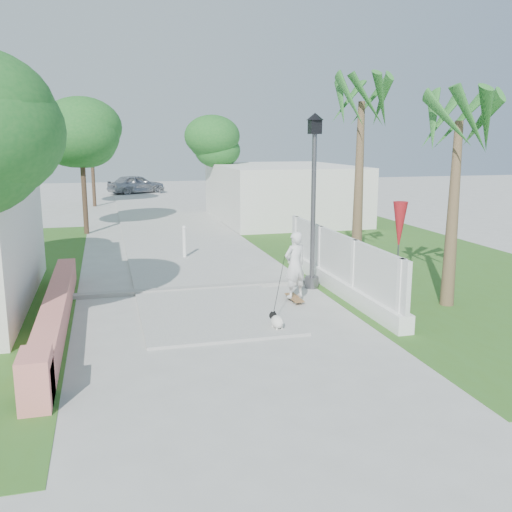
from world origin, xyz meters
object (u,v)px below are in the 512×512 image
object	(u,v)px
patio_umbrella	(399,227)
dog	(277,321)
bollard	(184,241)
parked_car	(136,184)
skateboarder	(284,279)
street_lamp	(313,195)

from	to	relation	value
patio_umbrella	dog	bearing A→B (deg)	-151.99
bollard	patio_umbrella	bearing A→B (deg)	-50.09
dog	parked_car	xyz separation A→B (m)	(-1.06, 30.65, 0.48)
skateboarder	patio_umbrella	bearing A→B (deg)	173.89
street_lamp	parked_car	xyz separation A→B (m)	(-2.93, 27.64, -1.75)
dog	parked_car	world-z (taller)	parked_car
bollard	dog	world-z (taller)	bollard
skateboarder	parked_car	world-z (taller)	skateboarder
street_lamp	patio_umbrella	size ratio (longest dim) A/B	1.93
bollard	dog	size ratio (longest dim) A/B	2.03
bollard	dog	distance (m)	7.56
patio_umbrella	skateboarder	bearing A→B (deg)	-166.95
parked_car	patio_umbrella	bearing A→B (deg)	164.80
patio_umbrella	dog	distance (m)	4.52
skateboarder	parked_car	size ratio (longest dim) A/B	0.55
dog	parked_car	distance (m)	30.67
bollard	parked_car	bearing A→B (deg)	90.57
patio_umbrella	bollard	bearing A→B (deg)	129.91
street_lamp	dog	distance (m)	4.18
bollard	patio_umbrella	distance (m)	7.25
parked_car	skateboarder	bearing A→B (deg)	158.35
street_lamp	bollard	size ratio (longest dim) A/B	4.07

